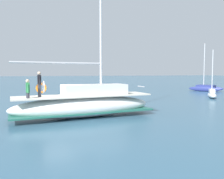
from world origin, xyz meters
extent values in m
plane|color=#38607A|center=(0.00, 0.00, 0.00)|extent=(400.00, 400.00, 0.00)
ellipsoid|color=white|center=(0.47, 1.66, 0.70)|extent=(2.80, 9.69, 1.40)
cube|color=#236656|center=(0.47, 1.66, 0.39)|extent=(2.81, 9.50, 0.10)
cube|color=beige|center=(0.47, 1.66, 1.44)|extent=(2.59, 9.20, 0.08)
cube|color=white|center=(0.44, 2.38, 1.83)|extent=(1.86, 4.39, 0.70)
cylinder|color=silver|center=(0.42, 2.86, 7.09)|extent=(0.16, 0.16, 11.23)
cylinder|color=#B7B7BC|center=(0.54, -0.02, 3.60)|extent=(0.36, 5.76, 0.12)
cylinder|color=silver|center=(0.29, 6.07, 1.95)|extent=(0.90, 0.10, 0.06)
torus|color=orange|center=(-0.59, -1.03, 1.95)|extent=(0.17, 0.71, 0.70)
cylinder|color=#33333D|center=(0.59, -1.22, 1.88)|extent=(0.20, 0.20, 0.80)
cube|color=black|center=(0.59, -1.22, 2.56)|extent=(0.33, 0.21, 0.56)
sphere|color=beige|center=(0.59, -1.22, 2.95)|extent=(0.20, 0.20, 0.20)
cylinder|color=black|center=(0.37, -1.23, 2.51)|extent=(0.09, 0.09, 0.50)
cylinder|color=black|center=(0.81, -1.21, 2.51)|extent=(0.09, 0.09, 0.50)
cylinder|color=#33333D|center=(1.17, -1.91, 1.66)|extent=(0.20, 0.20, 0.35)
cube|color=#338C4C|center=(1.17, -1.91, 2.11)|extent=(0.33, 0.21, 0.56)
sphere|color=beige|center=(1.17, -1.91, 2.50)|extent=(0.20, 0.20, 0.20)
cylinder|color=#338C4C|center=(0.95, -1.92, 2.06)|extent=(0.09, 0.09, 0.50)
cylinder|color=#338C4C|center=(1.39, -1.90, 2.06)|extent=(0.09, 0.09, 0.50)
torus|color=silver|center=(0.58, -0.98, 2.10)|extent=(0.76, 0.09, 0.76)
ellipsoid|color=silver|center=(-5.37, 18.78, 0.31)|extent=(3.52, 3.09, 0.62)
cube|color=silver|center=(-5.52, 18.90, 0.82)|extent=(1.55, 1.41, 0.40)
cylinder|color=silver|center=(-5.59, 18.96, 3.16)|extent=(0.11, 0.11, 5.09)
ellipsoid|color=navy|center=(-12.95, 24.83, 0.40)|extent=(4.48, 2.93, 0.79)
ellipsoid|color=navy|center=(-13.89, 26.42, 0.40)|extent=(4.48, 2.93, 0.79)
cube|color=navy|center=(-13.42, 25.63, 0.89)|extent=(3.25, 2.95, 0.24)
cylinder|color=silver|center=(-13.74, 25.44, 4.35)|extent=(0.13, 0.13, 6.68)
camera|label=1|loc=(15.34, -2.26, 2.97)|focal=36.67mm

